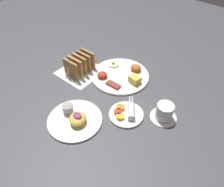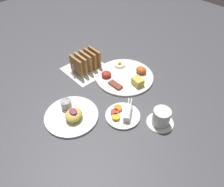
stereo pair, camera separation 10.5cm
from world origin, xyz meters
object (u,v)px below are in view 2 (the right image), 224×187
(plate_condiments, at_px, (123,114))
(plate_foreground, at_px, (72,114))
(toast_rack, at_px, (86,62))
(coffee_cup, at_px, (161,118))
(plate_breakfast, at_px, (125,76))

(plate_condiments, relative_size, plate_foreground, 0.70)
(plate_foreground, xyz_separation_m, toast_rack, (-0.23, 0.26, 0.04))
(toast_rack, height_order, coffee_cup, toast_rack)
(plate_breakfast, height_order, plate_foreground, plate_foreground)
(plate_foreground, bearing_deg, plate_breakfast, 95.35)
(plate_foreground, relative_size, toast_rack, 1.35)
(plate_condiments, relative_size, coffee_cup, 1.43)
(plate_condiments, height_order, toast_rack, toast_rack)
(plate_condiments, distance_m, plate_foreground, 0.23)
(toast_rack, xyz_separation_m, coffee_cup, (0.53, 0.00, -0.02))
(plate_breakfast, relative_size, coffee_cup, 2.62)
(plate_breakfast, bearing_deg, plate_foreground, -84.65)
(toast_rack, distance_m, coffee_cup, 0.53)
(plate_breakfast, relative_size, plate_foreground, 1.29)
(plate_condiments, height_order, plate_foreground, plate_foreground)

